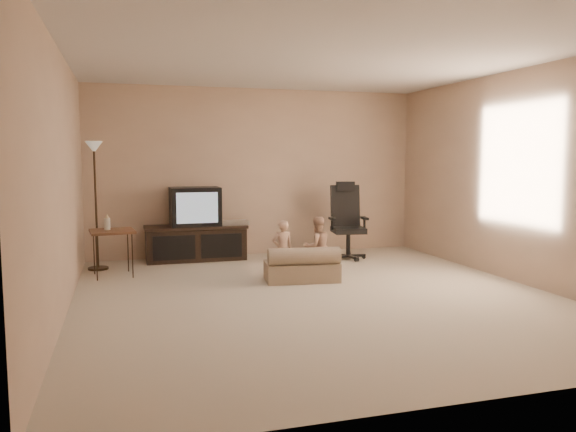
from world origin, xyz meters
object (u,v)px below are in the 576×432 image
at_px(office_chair, 347,231).
at_px(toddler_left, 283,249).
at_px(child_sofa, 302,267).
at_px(toddler_right, 317,247).
at_px(side_table, 112,232).
at_px(tv_stand, 196,230).
at_px(floor_lamp, 95,176).

distance_m(office_chair, toddler_left, 1.65).
bearing_deg(child_sofa, toddler_left, 134.29).
bearing_deg(toddler_right, toddler_left, -13.81).
bearing_deg(side_table, tv_stand, 35.89).
height_order(office_chair, toddler_left, office_chair).
bearing_deg(floor_lamp, toddler_right, -25.51).
distance_m(floor_lamp, toddler_left, 2.65).
xyz_separation_m(child_sofa, toddler_left, (-0.18, 0.23, 0.19)).
xyz_separation_m(side_table, floor_lamp, (-0.20, 0.49, 0.67)).
bearing_deg(office_chair, toddler_left, -132.13).
bearing_deg(office_chair, child_sofa, -122.07).
relative_size(office_chair, floor_lamp, 0.67).
bearing_deg(toddler_right, floor_lamp, -32.96).
relative_size(office_chair, toddler_left, 1.57).
distance_m(tv_stand, toddler_right, 2.05).
distance_m(tv_stand, toddler_left, 1.77).
height_order(side_table, floor_lamp, floor_lamp).
relative_size(child_sofa, toddler_left, 1.28).
height_order(floor_lamp, toddler_left, floor_lamp).
distance_m(side_table, child_sofa, 2.41).
relative_size(floor_lamp, child_sofa, 1.84).
bearing_deg(tv_stand, toddler_left, -61.04).
height_order(toddler_left, toddler_right, toddler_right).
height_order(child_sofa, toddler_left, toddler_left).
bearing_deg(toddler_left, floor_lamp, -31.63).
bearing_deg(toddler_left, side_table, -22.63).
relative_size(office_chair, toddler_right, 1.49).
relative_size(side_table, toddler_left, 1.09).
distance_m(office_chair, toddler_right, 1.38).
xyz_separation_m(side_table, child_sofa, (2.18, -0.95, -0.39)).
xyz_separation_m(tv_stand, toddler_left, (0.86, -1.54, -0.08)).
relative_size(tv_stand, child_sofa, 1.60).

